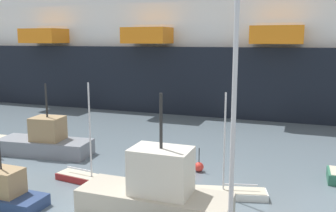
# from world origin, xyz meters

# --- Properties ---
(sailboat_1) EXTENTS (4.13, 1.73, 5.67)m
(sailboat_1) POSITION_xyz_m (6.29, 6.75, 0.29)
(sailboat_1) COLOR white
(sailboat_1) RESTS_ON ground_plane
(sailboat_7) EXTENTS (4.18, 1.86, 5.97)m
(sailboat_7) POSITION_xyz_m (-2.03, 6.61, 0.29)
(sailboat_7) COLOR maroon
(sailboat_7) RESTS_ON ground_plane
(fishing_boat_1) EXTENTS (6.99, 2.56, 5.24)m
(fishing_boat_1) POSITION_xyz_m (-7.55, 10.71, 0.94)
(fishing_boat_1) COLOR gray
(fishing_boat_1) RESTS_ON ground_plane
(fishing_boat_2) EXTENTS (7.59, 3.02, 5.95)m
(fishing_boat_2) POSITION_xyz_m (3.14, 3.79, 1.18)
(fishing_boat_2) COLOR #BCB29E
(fishing_boat_2) RESTS_ON ground_plane
(fishing_boat_3) EXTENTS (5.14, 2.17, 3.67)m
(fishing_boat_3) POSITION_xyz_m (-4.88, 2.75, 0.69)
(fishing_boat_3) COLOR navy
(fishing_boat_3) RESTS_ON ground_plane
(channel_buoy_1) EXTENTS (0.61, 0.61, 1.56)m
(channel_buoy_1) POSITION_xyz_m (3.99, 10.18, 0.32)
(channel_buoy_1) COLOR red
(channel_buoy_1) RESTS_ON ground_plane
(cruise_ship) EXTENTS (138.69, 29.99, 24.36)m
(cruise_ship) POSITION_xyz_m (-4.59, 37.20, 7.81)
(cruise_ship) COLOR black
(cruise_ship) RESTS_ON ground_plane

